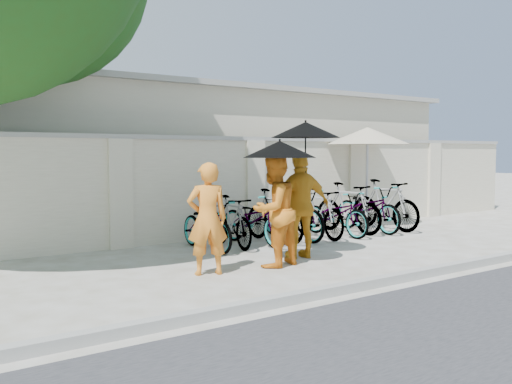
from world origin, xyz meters
TOP-DOWN VIEW (x-y plane):
  - ground at (0.00, 0.00)m, footprint 80.00×80.00m
  - kerb at (0.00, -1.70)m, footprint 40.00×0.16m
  - compound_wall at (1.00, 3.20)m, footprint 20.00×0.30m
  - building_behind at (2.00, 7.00)m, footprint 14.00×6.00m
  - monk_left at (-0.86, 0.22)m, footprint 0.68×0.55m
  - monk_center at (0.27, 0.13)m, footprint 0.97×0.84m
  - parasol_center at (0.32, 0.05)m, footprint 1.11×1.11m
  - monk_right at (1.05, 0.41)m, footprint 1.09×0.61m
  - parasol_right at (1.07, 0.33)m, footprint 1.12×1.12m
  - patio_umbrella at (4.90, 2.58)m, footprint 2.33×2.33m
  - bike_0 at (0.21, 2.01)m, footprint 0.64×1.72m
  - bike_1 at (0.72, 1.98)m, footprint 0.66×1.64m
  - bike_2 at (1.23, 2.00)m, footprint 0.82×1.90m
  - bike_3 at (1.74, 2.04)m, footprint 0.56×1.74m
  - bike_4 at (2.26, 2.09)m, footprint 0.72×1.97m
  - bike_5 at (2.77, 1.90)m, footprint 0.66×1.75m
  - bike_6 at (3.28, 1.91)m, footprint 0.73×1.81m
  - bike_7 at (3.80, 2.08)m, footprint 0.66×1.86m
  - bike_8 at (4.31, 1.98)m, footprint 0.76×1.98m
  - bike_9 at (4.82, 1.94)m, footprint 0.61×1.92m

SIDE VIEW (x-z plane):
  - ground at x=0.00m, z-range 0.00..0.00m
  - kerb at x=0.00m, z-range 0.00..0.12m
  - bike_0 at x=0.21m, z-range 0.00..0.90m
  - bike_6 at x=3.28m, z-range 0.00..0.93m
  - bike_1 at x=0.72m, z-range 0.00..0.96m
  - bike_2 at x=1.23m, z-range 0.00..0.97m
  - bike_8 at x=4.31m, z-range 0.00..1.02m
  - bike_5 at x=2.77m, z-range 0.00..1.03m
  - bike_4 at x=2.26m, z-range 0.00..1.03m
  - bike_3 at x=1.74m, z-range 0.00..1.04m
  - bike_7 at x=3.80m, z-range 0.00..1.10m
  - bike_9 at x=4.82m, z-range 0.00..1.14m
  - monk_left at x=-0.86m, z-range 0.00..1.61m
  - monk_center at x=0.27m, z-range 0.00..1.74m
  - monk_right at x=1.05m, z-range 0.00..1.75m
  - compound_wall at x=1.00m, z-range 0.00..2.00m
  - building_behind at x=2.00m, z-range 0.00..3.20m
  - parasol_center at x=0.32m, z-range 1.33..2.27m
  - patio_umbrella at x=4.90m, z-range 0.94..3.28m
  - parasol_right at x=1.07m, z-range 1.49..2.75m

